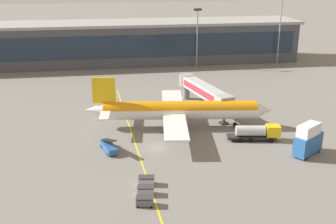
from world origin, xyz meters
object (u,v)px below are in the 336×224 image
object	(u,v)px
fuel_tanker	(257,132)
belt_loader	(109,146)
baggage_cart_2	(147,180)
baggage_cart_1	(146,190)
baggage_cart_0	(145,201)
catering_lift	(308,140)
main_airliner	(179,110)

from	to	relation	value
fuel_tanker	belt_loader	world-z (taller)	belt_loader
fuel_tanker	baggage_cart_2	size ratio (longest dim) A/B	3.88
baggage_cart_1	baggage_cart_0	bearing A→B (deg)	-98.59
catering_lift	baggage_cart_1	world-z (taller)	catering_lift
main_airliner	baggage_cart_2	bearing A→B (deg)	-112.00
baggage_cart_0	catering_lift	bearing A→B (deg)	21.97
belt_loader	fuel_tanker	bearing A→B (deg)	1.24
baggage_cart_0	baggage_cart_1	bearing A→B (deg)	81.41
belt_loader	main_airliner	bearing A→B (deg)	33.20
belt_loader	baggage_cart_0	world-z (taller)	belt_loader
baggage_cart_2	main_airliner	bearing A→B (deg)	68.00
main_airliner	fuel_tanker	distance (m)	17.79
catering_lift	belt_loader	world-z (taller)	catering_lift
baggage_cart_2	baggage_cart_1	bearing A→B (deg)	-98.59
belt_loader	baggage_cart_1	world-z (taller)	belt_loader
main_airliner	fuel_tanker	bearing A→B (deg)	-33.46
main_airliner	baggage_cart_0	size ratio (longest dim) A/B	14.63
baggage_cart_1	baggage_cart_2	size ratio (longest dim) A/B	1.00
catering_lift	belt_loader	size ratio (longest dim) A/B	1.00
catering_lift	baggage_cart_2	xyz separation A→B (m)	(-31.72, -6.86, -2.28)
main_airliner	belt_loader	world-z (taller)	main_airliner
main_airliner	baggage_cart_0	world-z (taller)	main_airliner
main_airliner	baggage_cart_1	world-z (taller)	main_airliner
main_airliner	baggage_cart_0	distance (m)	33.13
catering_lift	baggage_cart_0	world-z (taller)	catering_lift
baggage_cart_0	belt_loader	bearing A→B (deg)	103.34
baggage_cart_1	baggage_cart_2	xyz separation A→B (m)	(0.48, 3.16, 0.00)
fuel_tanker	baggage_cart_0	bearing A→B (deg)	-140.23
fuel_tanker	catering_lift	xyz separation A→B (m)	(7.01, -8.18, 1.32)
fuel_tanker	belt_loader	distance (m)	30.60
catering_lift	baggage_cart_2	distance (m)	32.54
fuel_tanker	baggage_cart_1	size ratio (longest dim) A/B	3.88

